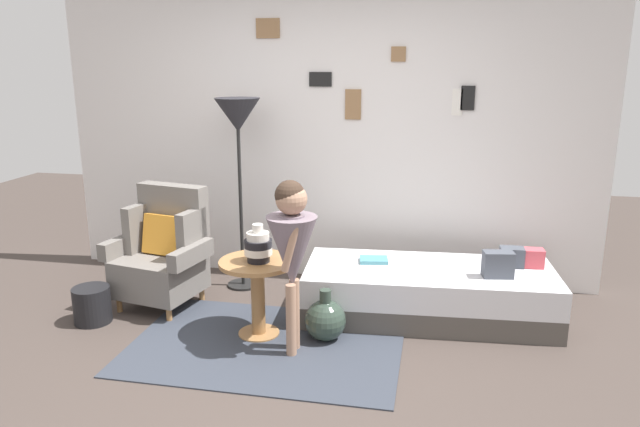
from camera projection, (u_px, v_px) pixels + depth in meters
The scene contains 15 objects.
ground_plane at pixel (267, 380), 3.73m from camera, with size 12.00×12.00×0.00m, color #423833.
gallery_wall at pixel (326, 136), 5.25m from camera, with size 4.80×0.12×2.60m.
rug at pixel (266, 344), 4.19m from camera, with size 1.89×1.30×0.01m, color #333842.
armchair at pixel (164, 252), 4.81m from camera, with size 0.83×0.69×0.97m.
daybed at pixel (428, 292), 4.61m from camera, with size 1.95×0.92×0.40m.
pillow_head at pixel (530, 258), 4.57m from camera, with size 0.20×0.12×0.14m, color #D64C56.
pillow_mid at pixel (512, 257), 4.58m from camera, with size 0.18×0.12×0.15m, color #474C56.
pillow_back at pixel (498, 264), 4.35m from camera, with size 0.22×0.12×0.20m, color #474C56.
side_table at pixel (258, 283), 4.25m from camera, with size 0.55×0.55×0.57m.
vase_striped at pixel (258, 246), 4.16m from camera, with size 0.20×0.20×0.27m.
floor_lamp at pixel (238, 124), 4.93m from camera, with size 0.38×0.38×1.65m.
person_child at pixel (292, 244), 3.89m from camera, with size 0.34×0.34×1.21m.
book_on_daybed at pixel (374, 260), 4.70m from camera, with size 0.22×0.16×0.03m, color teal.
demijohn_near at pixel (325, 320), 4.24m from camera, with size 0.30×0.30×0.38m.
magazine_basket at pixel (92, 305), 4.53m from camera, with size 0.28×0.28×0.28m, color black.
Camera 1 is at (0.98, -3.22, 1.96)m, focal length 33.27 mm.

